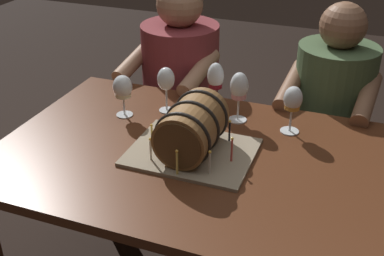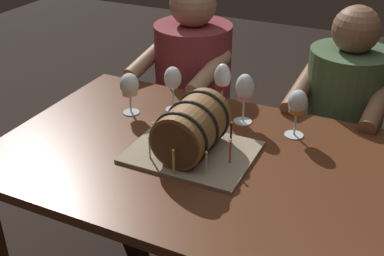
{
  "view_description": "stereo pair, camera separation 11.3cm",
  "coord_description": "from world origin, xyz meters",
  "px_view_note": "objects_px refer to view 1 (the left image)",
  "views": [
    {
      "loc": [
        0.47,
        -1.33,
        1.63
      ],
      "look_at": [
        -0.04,
        -0.01,
        0.85
      ],
      "focal_mm": 45.61,
      "sensor_mm": 36.0,
      "label": 1
    },
    {
      "loc": [
        0.57,
        -1.29,
        1.63
      ],
      "look_at": [
        -0.04,
        -0.01,
        0.85
      ],
      "focal_mm": 45.61,
      "sensor_mm": 36.0,
      "label": 2
    }
  ],
  "objects_px": {
    "barrel_cake": "(192,131)",
    "wine_glass_empty": "(166,80)",
    "wine_glass_rose": "(239,88)",
    "wine_glass_white": "(123,89)",
    "wine_glass_red": "(216,79)",
    "dining_table": "(202,180)",
    "person_seated_left": "(181,106)",
    "person_seated_right": "(326,137)",
    "wine_glass_amber": "(293,101)"
  },
  "relations": [
    {
      "from": "barrel_cake",
      "to": "person_seated_left",
      "type": "xyz_separation_m",
      "value": [
        -0.32,
        0.69,
        -0.28
      ]
    },
    {
      "from": "wine_glass_red",
      "to": "person_seated_left",
      "type": "height_order",
      "value": "person_seated_left"
    },
    {
      "from": "wine_glass_empty",
      "to": "person_seated_left",
      "type": "distance_m",
      "value": 0.54
    },
    {
      "from": "person_seated_right",
      "to": "dining_table",
      "type": "bearing_deg",
      "value": -117.66
    },
    {
      "from": "wine_glass_empty",
      "to": "wine_glass_white",
      "type": "bearing_deg",
      "value": -146.01
    },
    {
      "from": "wine_glass_red",
      "to": "wine_glass_empty",
      "type": "bearing_deg",
      "value": -156.54
    },
    {
      "from": "wine_glass_empty",
      "to": "wine_glass_red",
      "type": "bearing_deg",
      "value": 23.46
    },
    {
      "from": "wine_glass_white",
      "to": "wine_glass_red",
      "type": "distance_m",
      "value": 0.36
    },
    {
      "from": "dining_table",
      "to": "person_seated_left",
      "type": "height_order",
      "value": "person_seated_left"
    },
    {
      "from": "wine_glass_rose",
      "to": "wine_glass_white",
      "type": "relative_size",
      "value": 1.17
    },
    {
      "from": "person_seated_left",
      "to": "dining_table",
      "type": "bearing_deg",
      "value": -62.31
    },
    {
      "from": "barrel_cake",
      "to": "person_seated_right",
      "type": "relative_size",
      "value": 0.37
    },
    {
      "from": "barrel_cake",
      "to": "wine_glass_red",
      "type": "relative_size",
      "value": 2.09
    },
    {
      "from": "dining_table",
      "to": "wine_glass_red",
      "type": "xyz_separation_m",
      "value": [
        -0.07,
        0.34,
        0.24
      ]
    },
    {
      "from": "dining_table",
      "to": "barrel_cake",
      "type": "relative_size",
      "value": 3.41
    },
    {
      "from": "barrel_cake",
      "to": "wine_glass_empty",
      "type": "height_order",
      "value": "barrel_cake"
    },
    {
      "from": "wine_glass_rose",
      "to": "wine_glass_empty",
      "type": "bearing_deg",
      "value": -175.36
    },
    {
      "from": "wine_glass_rose",
      "to": "wine_glass_white",
      "type": "bearing_deg",
      "value": -164.61
    },
    {
      "from": "dining_table",
      "to": "wine_glass_amber",
      "type": "bearing_deg",
      "value": 47.1
    },
    {
      "from": "wine_glass_amber",
      "to": "wine_glass_rose",
      "type": "xyz_separation_m",
      "value": [
        -0.2,
        0.02,
        0.01
      ]
    },
    {
      "from": "barrel_cake",
      "to": "wine_glass_red",
      "type": "xyz_separation_m",
      "value": [
        -0.03,
        0.34,
        0.05
      ]
    },
    {
      "from": "dining_table",
      "to": "person_seated_left",
      "type": "distance_m",
      "value": 0.77
    },
    {
      "from": "wine_glass_amber",
      "to": "dining_table",
      "type": "bearing_deg",
      "value": -132.9
    },
    {
      "from": "dining_table",
      "to": "person_seated_left",
      "type": "bearing_deg",
      "value": 117.69
    },
    {
      "from": "wine_glass_rose",
      "to": "wine_glass_red",
      "type": "xyz_separation_m",
      "value": [
        -0.11,
        0.05,
        0.0
      ]
    },
    {
      "from": "wine_glass_white",
      "to": "wine_glass_red",
      "type": "relative_size",
      "value": 0.84
    },
    {
      "from": "person_seated_left",
      "to": "person_seated_right",
      "type": "height_order",
      "value": "person_seated_left"
    },
    {
      "from": "wine_glass_red",
      "to": "wine_glass_rose",
      "type": "bearing_deg",
      "value": -25.87
    },
    {
      "from": "wine_glass_rose",
      "to": "wine_glass_amber",
      "type": "bearing_deg",
      "value": -5.31
    },
    {
      "from": "barrel_cake",
      "to": "wine_glass_rose",
      "type": "relative_size",
      "value": 2.12
    },
    {
      "from": "wine_glass_amber",
      "to": "wine_glass_red",
      "type": "xyz_separation_m",
      "value": [
        -0.32,
        0.07,
        0.01
      ]
    },
    {
      "from": "dining_table",
      "to": "barrel_cake",
      "type": "distance_m",
      "value": 0.2
    },
    {
      "from": "dining_table",
      "to": "wine_glass_rose",
      "type": "distance_m",
      "value": 0.37
    },
    {
      "from": "wine_glass_rose",
      "to": "wine_glass_red",
      "type": "bearing_deg",
      "value": 154.13
    },
    {
      "from": "barrel_cake",
      "to": "wine_glass_amber",
      "type": "bearing_deg",
      "value": 43.88
    },
    {
      "from": "wine_glass_white",
      "to": "person_seated_right",
      "type": "distance_m",
      "value": 0.96
    },
    {
      "from": "person_seated_right",
      "to": "wine_glass_white",
      "type": "bearing_deg",
      "value": -145.32
    },
    {
      "from": "wine_glass_rose",
      "to": "dining_table",
      "type": "bearing_deg",
      "value": -98.39
    },
    {
      "from": "wine_glass_white",
      "to": "person_seated_right",
      "type": "xyz_separation_m",
      "value": [
        0.74,
        0.51,
        -0.34
      ]
    },
    {
      "from": "wine_glass_empty",
      "to": "person_seated_right",
      "type": "height_order",
      "value": "person_seated_right"
    },
    {
      "from": "wine_glass_red",
      "to": "wine_glass_white",
      "type": "bearing_deg",
      "value": -151.63
    },
    {
      "from": "barrel_cake",
      "to": "wine_glass_empty",
      "type": "xyz_separation_m",
      "value": [
        -0.21,
        0.27,
        0.04
      ]
    },
    {
      "from": "wine_glass_empty",
      "to": "person_seated_left",
      "type": "bearing_deg",
      "value": 104.93
    },
    {
      "from": "dining_table",
      "to": "wine_glass_empty",
      "type": "bearing_deg",
      "value": 133.19
    },
    {
      "from": "dining_table",
      "to": "wine_glass_amber",
      "type": "distance_m",
      "value": 0.43
    },
    {
      "from": "wine_glass_amber",
      "to": "barrel_cake",
      "type": "bearing_deg",
      "value": -136.12
    },
    {
      "from": "wine_glass_empty",
      "to": "wine_glass_rose",
      "type": "xyz_separation_m",
      "value": [
        0.29,
        0.02,
        0.0
      ]
    },
    {
      "from": "wine_glass_amber",
      "to": "person_seated_right",
      "type": "xyz_separation_m",
      "value": [
        0.11,
        0.41,
        -0.35
      ]
    },
    {
      "from": "wine_glass_white",
      "to": "person_seated_right",
      "type": "height_order",
      "value": "person_seated_right"
    },
    {
      "from": "dining_table",
      "to": "person_seated_right",
      "type": "height_order",
      "value": "person_seated_right"
    }
  ]
}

